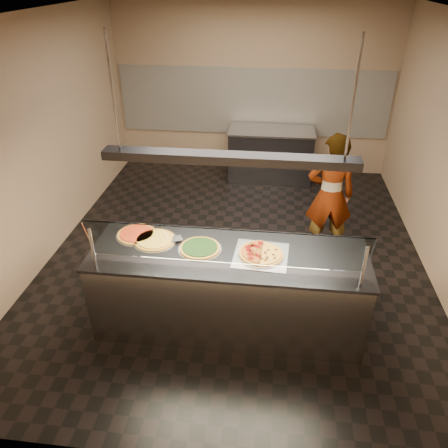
# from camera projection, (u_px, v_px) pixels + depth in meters

# --- Properties ---
(ground) EXTENTS (5.00, 6.00, 0.02)m
(ground) POSITION_uv_depth(u_px,v_px,m) (236.00, 253.00, 6.06)
(ground) COLOR black
(ground) RESTS_ON ground
(ceiling) EXTENTS (5.00, 6.00, 0.02)m
(ceiling) POSITION_uv_depth(u_px,v_px,m) (240.00, 12.00, 4.52)
(ceiling) COLOR silver
(ceiling) RESTS_ON wall_back
(wall_back) EXTENTS (5.00, 0.02, 3.00)m
(wall_back) POSITION_uv_depth(u_px,v_px,m) (253.00, 90.00, 7.87)
(wall_back) COLOR #947F5F
(wall_back) RESTS_ON ground
(wall_front) EXTENTS (5.00, 0.02, 3.00)m
(wall_front) POSITION_uv_depth(u_px,v_px,m) (194.00, 324.00, 2.72)
(wall_front) COLOR #947F5F
(wall_front) RESTS_ON ground
(wall_left) EXTENTS (0.02, 6.00, 3.00)m
(wall_left) POSITION_uv_depth(u_px,v_px,m) (42.00, 142.00, 5.55)
(wall_left) COLOR #947F5F
(wall_left) RESTS_ON ground
(tile_band) EXTENTS (4.90, 0.02, 1.20)m
(tile_band) POSITION_uv_depth(u_px,v_px,m) (253.00, 102.00, 7.94)
(tile_band) COLOR silver
(tile_band) RESTS_ON wall_back
(serving_counter) EXTENTS (2.81, 0.94, 0.93)m
(serving_counter) POSITION_uv_depth(u_px,v_px,m) (228.00, 289.00, 4.63)
(serving_counter) COLOR #B7B7BC
(serving_counter) RESTS_ON ground
(sneeze_guard) EXTENTS (2.57, 0.18, 0.54)m
(sneeze_guard) POSITION_uv_depth(u_px,v_px,m) (225.00, 247.00, 3.95)
(sneeze_guard) COLOR #B7B7BC
(sneeze_guard) RESTS_ON serving_counter
(perforated_tray) EXTENTS (0.57, 0.57, 0.01)m
(perforated_tray) POSITION_uv_depth(u_px,v_px,m) (261.00, 255.00, 4.36)
(perforated_tray) COLOR silver
(perforated_tray) RESTS_ON serving_counter
(half_pizza_pepperoni) EXTENTS (0.25, 0.45, 0.05)m
(half_pizza_pepperoni) POSITION_uv_depth(u_px,v_px,m) (250.00, 252.00, 4.35)
(half_pizza_pepperoni) COLOR #9C6823
(half_pizza_pepperoni) RESTS_ON perforated_tray
(half_pizza_sausage) EXTENTS (0.25, 0.45, 0.04)m
(half_pizza_sausage) POSITION_uv_depth(u_px,v_px,m) (272.00, 254.00, 4.33)
(half_pizza_sausage) COLOR #9C6823
(half_pizza_sausage) RESTS_ON perforated_tray
(pizza_spinach) EXTENTS (0.44, 0.44, 0.03)m
(pizza_spinach) POSITION_uv_depth(u_px,v_px,m) (200.00, 248.00, 4.45)
(pizza_spinach) COLOR silver
(pizza_spinach) RESTS_ON serving_counter
(pizza_cheese) EXTENTS (0.46, 0.46, 0.03)m
(pizza_cheese) POSITION_uv_depth(u_px,v_px,m) (155.00, 239.00, 4.59)
(pizza_cheese) COLOR silver
(pizza_cheese) RESTS_ON serving_counter
(pizza_tomato) EXTENTS (0.44, 0.44, 0.03)m
(pizza_tomato) POSITION_uv_depth(u_px,v_px,m) (137.00, 234.00, 4.68)
(pizza_tomato) COLOR silver
(pizza_tomato) RESTS_ON serving_counter
(pizza_spatula) EXTENTS (0.26, 0.20, 0.02)m
(pizza_spatula) POSITION_uv_depth(u_px,v_px,m) (169.00, 236.00, 4.62)
(pizza_spatula) COLOR #B7B7BC
(pizza_spatula) RESTS_ON pizza_spinach
(prep_table) EXTENTS (1.52, 0.74, 0.93)m
(prep_table) POSITION_uv_depth(u_px,v_px,m) (270.00, 154.00, 7.96)
(prep_table) COLOR #2E2E32
(prep_table) RESTS_ON ground
(worker) EXTENTS (0.63, 0.43, 1.69)m
(worker) POSITION_uv_depth(u_px,v_px,m) (330.00, 195.00, 5.69)
(worker) COLOR black
(worker) RESTS_ON ground
(heat_lamp_housing) EXTENTS (2.30, 0.18, 0.08)m
(heat_lamp_housing) POSITION_uv_depth(u_px,v_px,m) (229.00, 158.00, 3.88)
(heat_lamp_housing) COLOR #2E2E32
(heat_lamp_housing) RESTS_ON ceiling
(lamp_rod_left) EXTENTS (0.02, 0.02, 1.01)m
(lamp_rod_left) POSITION_uv_depth(u_px,v_px,m) (113.00, 93.00, 3.70)
(lamp_rod_left) COLOR #B7B7BC
(lamp_rod_left) RESTS_ON ceiling
(lamp_rod_right) EXTENTS (0.02, 0.02, 1.01)m
(lamp_rod_right) POSITION_uv_depth(u_px,v_px,m) (353.00, 100.00, 3.50)
(lamp_rod_right) COLOR #B7B7BC
(lamp_rod_right) RESTS_ON ceiling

